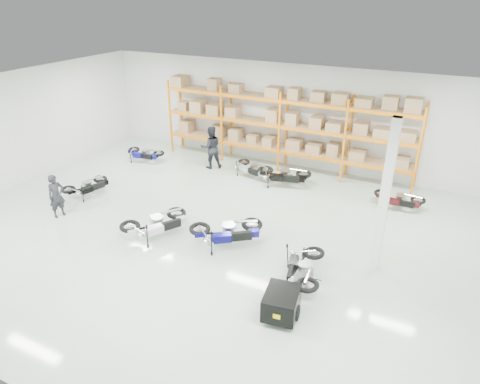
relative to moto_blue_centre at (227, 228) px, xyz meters
The scene contains 14 objects.
room 1.85m from the moto_blue_centre, 158.92° to the left, with size 18.00×18.00×18.00m.
pallet_rack 7.00m from the moto_blue_centre, 96.81° to the left, with size 11.28×0.98×3.62m.
structural_column 4.76m from the moto_blue_centre, 10.46° to the left, with size 0.25×0.25×4.50m, color white.
moto_blue_centre is the anchor object (origin of this frame).
moto_silver_left 2.37m from the moto_blue_centre, 166.56° to the right, with size 0.87×1.95×1.19m, color silver, non-canonical shape.
moto_black_far_left 6.59m from the moto_blue_centre, behind, with size 0.72×1.63×0.99m, color black, non-canonical shape.
moto_touring_right 2.82m from the moto_blue_centre, 14.89° to the right, with size 0.81×1.82×1.11m, color black, non-canonical shape.
trailer 3.58m from the moto_blue_centre, 40.45° to the right, with size 0.96×1.76×0.72m.
moto_back_a 8.25m from the moto_blue_centre, 145.91° to the left, with size 0.72×1.61×0.99m, color navy, non-canonical shape.
moto_back_b 5.49m from the moto_blue_centre, 106.73° to the left, with size 0.72×1.63×0.99m, color #ADB3B7, non-canonical shape.
moto_back_c 5.02m from the moto_blue_centre, 90.58° to the left, with size 0.85×1.91×1.16m, color black, non-canonical shape.
moto_back_d 6.68m from the moto_blue_centre, 47.83° to the left, with size 0.69×1.56×0.96m, color #3F0C12, non-canonical shape.
person_left 6.32m from the moto_blue_centre, behind, with size 0.57×0.38×1.57m, color #212129.
person_back 6.48m from the moto_blue_centre, 124.14° to the left, with size 0.93×0.73×1.92m, color black.
Camera 1 is at (6.26, -10.46, 7.41)m, focal length 32.00 mm.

